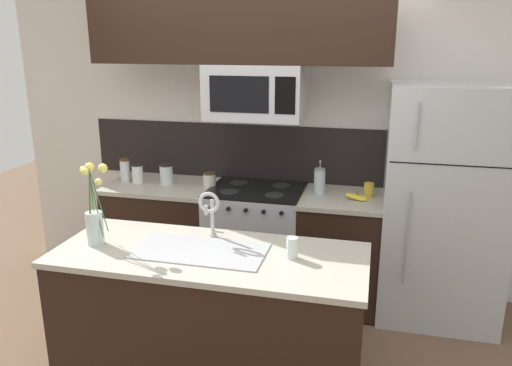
# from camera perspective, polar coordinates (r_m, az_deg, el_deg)

# --- Properties ---
(ground_plane) EXTENTS (10.00, 10.00, 0.00)m
(ground_plane) POSITION_cam_1_polar(r_m,az_deg,el_deg) (3.65, -3.56, -18.81)
(ground_plane) COLOR brown
(rear_partition) EXTENTS (5.20, 0.10, 2.60)m
(rear_partition) POSITION_cam_1_polar(r_m,az_deg,el_deg) (4.25, 5.18, 5.35)
(rear_partition) COLOR silver
(rear_partition) RESTS_ON ground
(splash_band) EXTENTS (3.14, 0.01, 0.48)m
(splash_band) POSITION_cam_1_polar(r_m,az_deg,el_deg) (4.28, 1.04, 3.44)
(splash_band) COLOR black
(splash_band) RESTS_ON rear_partition
(back_counter_left) EXTENTS (0.91, 0.65, 0.91)m
(back_counter_left) POSITION_cam_1_polar(r_m,az_deg,el_deg) (4.44, -10.36, -5.72)
(back_counter_left) COLOR black
(back_counter_left) RESTS_ON ground
(back_counter_right) EXTENTS (0.65, 0.65, 0.91)m
(back_counter_right) POSITION_cam_1_polar(r_m,az_deg,el_deg) (4.10, 9.51, -7.60)
(back_counter_right) COLOR black
(back_counter_right) RESTS_ON ground
(stove_range) EXTENTS (0.76, 0.64, 0.93)m
(stove_range) POSITION_cam_1_polar(r_m,az_deg,el_deg) (4.19, 0.00, -6.74)
(stove_range) COLOR #B7BABF
(stove_range) RESTS_ON ground
(microwave) EXTENTS (0.74, 0.40, 0.41)m
(microwave) POSITION_cam_1_polar(r_m,az_deg,el_deg) (3.86, -0.07, 10.36)
(microwave) COLOR #B7BABF
(upper_cabinet_band) EXTENTS (2.26, 0.34, 0.60)m
(upper_cabinet_band) POSITION_cam_1_polar(r_m,az_deg,el_deg) (3.85, -2.13, 17.89)
(upper_cabinet_band) COLOR black
(refrigerator) EXTENTS (0.87, 0.74, 1.79)m
(refrigerator) POSITION_cam_1_polar(r_m,az_deg,el_deg) (3.99, 20.57, -2.37)
(refrigerator) COLOR #B7BABF
(refrigerator) RESTS_ON ground
(storage_jar_tall) EXTENTS (0.08, 0.08, 0.20)m
(storage_jar_tall) POSITION_cam_1_polar(r_m,az_deg,el_deg) (4.42, -14.73, 1.45)
(storage_jar_tall) COLOR silver
(storage_jar_tall) RESTS_ON back_counter_left
(storage_jar_medium) EXTENTS (0.09, 0.09, 0.16)m
(storage_jar_medium) POSITION_cam_1_polar(r_m,az_deg,el_deg) (4.36, -13.39, 1.09)
(storage_jar_medium) COLOR silver
(storage_jar_medium) RESTS_ON back_counter_left
(storage_jar_short) EXTENTS (0.11, 0.11, 0.17)m
(storage_jar_short) POSITION_cam_1_polar(r_m,az_deg,el_deg) (4.27, -10.22, 1.03)
(storage_jar_short) COLOR silver
(storage_jar_short) RESTS_ON back_counter_left
(storage_jar_squat) EXTENTS (0.10, 0.10, 0.12)m
(storage_jar_squat) POSITION_cam_1_polar(r_m,az_deg,el_deg) (4.15, -5.34, 0.38)
(storage_jar_squat) COLOR silver
(storage_jar_squat) RESTS_ON back_counter_left
(banana_bunch) EXTENTS (0.19, 0.12, 0.08)m
(banana_bunch) POSITION_cam_1_polar(r_m,az_deg,el_deg) (3.87, 11.45, -1.61)
(banana_bunch) COLOR yellow
(banana_bunch) RESTS_ON back_counter_right
(french_press) EXTENTS (0.09, 0.09, 0.27)m
(french_press) POSITION_cam_1_polar(r_m,az_deg,el_deg) (3.98, 7.27, 0.25)
(french_press) COLOR silver
(french_press) RESTS_ON back_counter_right
(coffee_tin) EXTENTS (0.08, 0.08, 0.11)m
(coffee_tin) POSITION_cam_1_polar(r_m,az_deg,el_deg) (3.96, 12.76, -0.77)
(coffee_tin) COLOR gold
(coffee_tin) RESTS_ON back_counter_right
(island_counter) EXTENTS (1.80, 0.73, 0.91)m
(island_counter) POSITION_cam_1_polar(r_m,az_deg,el_deg) (3.11, -5.13, -15.55)
(island_counter) COLOR black
(island_counter) RESTS_ON ground
(kitchen_sink) EXTENTS (0.76, 0.39, 0.16)m
(kitchen_sink) POSITION_cam_1_polar(r_m,az_deg,el_deg) (2.95, -6.38, -8.99)
(kitchen_sink) COLOR #ADAFB5
(kitchen_sink) RESTS_ON island_counter
(sink_faucet) EXTENTS (0.14, 0.14, 0.31)m
(sink_faucet) POSITION_cam_1_polar(r_m,az_deg,el_deg) (3.02, -5.28, -2.91)
(sink_faucet) COLOR #B7BABF
(sink_faucet) RESTS_ON island_counter
(drinking_glass) EXTENTS (0.06, 0.06, 0.12)m
(drinking_glass) POSITION_cam_1_polar(r_m,az_deg,el_deg) (2.80, 4.15, -7.42)
(drinking_glass) COLOR silver
(drinking_glass) RESTS_ON island_counter
(flower_vase) EXTENTS (0.15, 0.15, 0.49)m
(flower_vase) POSITION_cam_1_polar(r_m,az_deg,el_deg) (3.10, -17.95, -4.03)
(flower_vase) COLOR silver
(flower_vase) RESTS_ON island_counter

